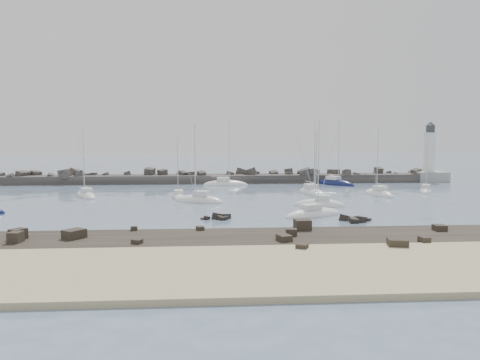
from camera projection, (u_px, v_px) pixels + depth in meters
name	position (u px, v px, depth m)	size (l,w,h in m)	color
ground	(240.00, 209.00, 68.60)	(400.00, 400.00, 0.00)	slate
sand_strip	(267.00, 272.00, 36.83)	(140.00, 14.00, 1.00)	tan
rock_shelf	(255.00, 243.00, 46.76)	(140.00, 12.00, 1.82)	black
rock_cluster_near	(220.00, 218.00, 60.22)	(4.01, 2.50, 1.64)	black
rock_cluster_far	(355.00, 220.00, 58.49)	(4.21, 3.59, 1.34)	black
breakwater	(194.00, 181.00, 105.80)	(115.00, 7.37, 5.17)	#312E2C
lighthouse	(429.00, 168.00, 109.27)	(7.00, 7.00, 14.60)	gray
sailboat_0	(86.00, 196.00, 81.53)	(6.24, 8.41, 13.03)	white
sailboat_2	(178.00, 197.00, 80.21)	(3.14, 7.34, 11.31)	white
sailboat_3	(225.00, 185.00, 100.31)	(9.70, 3.34, 15.05)	white
sailboat_4	(199.00, 201.00, 75.22)	(8.90, 6.31, 13.83)	white
sailboat_5	(312.00, 194.00, 85.06)	(4.94, 9.37, 14.30)	white
sailboat_6	(313.00, 215.00, 62.28)	(9.14, 6.14, 13.89)	white
sailboat_7	(335.00, 184.00, 101.62)	(8.25, 9.37, 15.18)	#101845
sailboat_8	(320.00, 205.00, 70.95)	(8.09, 4.05, 12.49)	white
sailboat_9	(379.00, 194.00, 83.72)	(4.46, 8.70, 13.31)	white
sailboat_10	(426.00, 192.00, 88.14)	(4.86, 7.01, 10.94)	white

